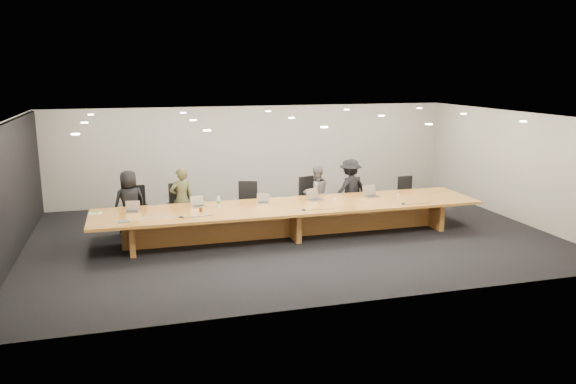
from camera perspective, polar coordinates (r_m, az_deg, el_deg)
The scene contains 29 objects.
ground at distance 13.22m, azimuth 0.36°, elevation -4.50°, with size 12.00×12.00×0.00m, color black.
back_wall at distance 16.72m, azimuth -3.46°, elevation 3.93°, with size 12.00×0.02×2.80m, color silver.
left_wall_panel at distance 12.64m, azimuth -26.48°, elevation -0.18°, with size 0.08×7.84×2.74m, color black.
conference_table at distance 13.08m, azimuth 0.36°, elevation -2.32°, with size 9.00×1.80×0.75m.
chair_far_left at distance 13.82m, azimuth -15.24°, elevation -1.74°, with size 0.58×0.58×1.15m, color black, non-canonical shape.
chair_left at distance 13.84m, azimuth -10.87°, elevation -1.50°, with size 0.59×0.59×1.15m, color black, non-canonical shape.
chair_mid_left at distance 13.98m, azimuth -4.20°, elevation -1.22°, with size 0.57×0.57×1.13m, color black, non-canonical shape.
chair_mid_right at distance 14.49m, azimuth 2.44°, elevation -0.67°, with size 0.59×0.59×1.15m, color black, non-canonical shape.
chair_right at distance 14.92m, azimuth 6.97°, elevation -0.56°, with size 0.54×0.54×1.06m, color black, non-canonical shape.
chair_far_right at distance 15.48m, azimuth 12.16°, elevation -0.33°, with size 0.52×0.52×1.03m, color black, non-canonical shape.
person_a at distance 13.68m, azimuth -15.80°, elevation -1.07°, with size 0.75×0.49×1.54m, color black.
person_b at distance 13.71m, azimuth -10.75°, elevation -0.75°, with size 0.57×0.37×1.56m, color #3F4022.
person_c at distance 14.41m, azimuth 2.88°, elevation -0.15°, with size 0.70×0.55×1.44m, color #5D5D60.
person_d at distance 14.80m, azimuth 6.33°, elevation 0.35°, with size 1.01×0.58×1.56m, color black.
laptop_a at distance 12.83m, azimuth -15.57°, elevation -1.45°, with size 0.31×0.22×0.24m, color #BFAA92, non-canonical shape.
laptop_b at distance 13.01m, azimuth -9.07°, elevation -0.96°, with size 0.31×0.23×0.25m, color tan, non-canonical shape.
laptop_c at distance 13.20m, azimuth -2.54°, elevation -0.66°, with size 0.29×0.21×0.23m, color #BCA98F, non-canonical shape.
laptop_d at distance 13.50m, azimuth 2.84°, elevation -0.26°, with size 0.36×0.26×0.28m, color tan, non-canonical shape.
laptop_e at distance 14.00m, azimuth 8.54°, elevation 0.09°, with size 0.37×0.27×0.29m, color tan, non-canonical shape.
water_bottle at distance 12.89m, azimuth -7.07°, elevation -1.03°, with size 0.08×0.08×0.24m, color silver.
amber_mug at distance 12.55m, azimuth -8.84°, elevation -1.78°, with size 0.08×0.08×0.10m, color brown.
paper_cup_near at distance 13.42m, azimuth 4.76°, elevation -0.79°, with size 0.07×0.07×0.09m, color silver.
paper_cup_far at distance 14.05m, azimuth 11.18°, elevation -0.40°, with size 0.07×0.07×0.08m, color silver.
notepad at distance 12.96m, azimuth -18.99°, elevation -2.07°, with size 0.26×0.21×0.02m, color silver.
lime_gadget at distance 12.97m, azimuth -18.95°, elevation -1.96°, with size 0.15×0.08×0.02m, color #5DB02F.
av_box at distance 12.07m, azimuth -16.40°, elevation -2.88°, with size 0.22×0.16×0.03m, color #B8B9BE.
mic_left at distance 12.16m, azimuth -10.78°, elevation -2.48°, with size 0.12×0.12×0.03m, color black.
mic_center at distance 12.56m, azimuth 1.62°, elevation -1.79°, with size 0.12×0.12×0.03m, color black.
mic_right at distance 13.39m, azimuth 11.64°, elevation -1.16°, with size 0.12×0.12×0.03m, color black.
Camera 1 is at (-3.53, -12.16, 3.81)m, focal length 35.00 mm.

